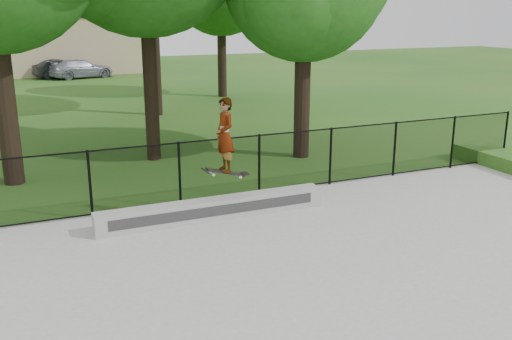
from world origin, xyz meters
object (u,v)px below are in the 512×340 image
(skater_airborne, at_px, (225,137))
(car_b, at_px, (62,69))
(car_c, at_px, (81,69))
(grind_ledge, at_px, (214,209))

(skater_airborne, bearing_deg, car_b, 90.99)
(car_b, relative_size, car_c, 0.86)
(grind_ledge, bearing_deg, car_b, 90.54)
(skater_airborne, bearing_deg, grind_ledge, 148.61)
(car_b, bearing_deg, skater_airborne, 171.47)
(grind_ledge, bearing_deg, car_c, 88.28)
(grind_ledge, xyz_separation_m, car_c, (0.87, 29.05, 0.33))
(grind_ledge, relative_size, car_b, 1.51)
(grind_ledge, relative_size, skater_airborne, 2.89)
(car_b, bearing_deg, grind_ledge, 171.03)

